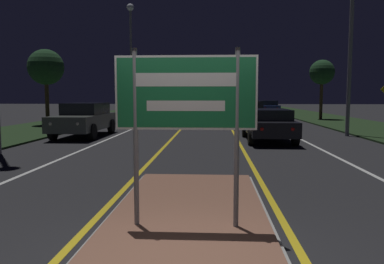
% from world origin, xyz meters
% --- Properties ---
extents(median_island, '(2.49, 6.84, 0.10)m').
position_xyz_m(median_island, '(0.00, 1.30, 0.04)').
color(median_island, '#999993').
rests_on(median_island, ground_plane).
extents(verge_left, '(5.00, 100.00, 0.08)m').
position_xyz_m(verge_left, '(-9.50, 20.00, 0.04)').
color(verge_left, '#1E3319').
rests_on(verge_left, ground_plane).
extents(verge_right, '(5.00, 100.00, 0.08)m').
position_xyz_m(verge_right, '(9.50, 20.00, 0.04)').
color(verge_right, '#1E3319').
rests_on(verge_right, ground_plane).
extents(centre_line_yellow_left, '(0.12, 70.00, 0.01)m').
position_xyz_m(centre_line_yellow_left, '(-1.43, 25.00, 0.00)').
color(centre_line_yellow_left, gold).
rests_on(centre_line_yellow_left, ground_plane).
extents(centre_line_yellow_right, '(0.12, 70.00, 0.01)m').
position_xyz_m(centre_line_yellow_right, '(1.43, 25.00, 0.00)').
color(centre_line_yellow_right, gold).
rests_on(centre_line_yellow_right, ground_plane).
extents(lane_line_white_left, '(0.12, 70.00, 0.01)m').
position_xyz_m(lane_line_white_left, '(-4.20, 25.00, 0.00)').
color(lane_line_white_left, silver).
rests_on(lane_line_white_left, ground_plane).
extents(lane_line_white_right, '(0.12, 70.00, 0.01)m').
position_xyz_m(lane_line_white_right, '(4.20, 25.00, 0.00)').
color(lane_line_white_right, silver).
rests_on(lane_line_white_right, ground_plane).
extents(edge_line_white_left, '(0.10, 70.00, 0.01)m').
position_xyz_m(edge_line_white_left, '(-7.20, 25.00, 0.00)').
color(edge_line_white_left, silver).
rests_on(edge_line_white_left, ground_plane).
extents(edge_line_white_right, '(0.10, 70.00, 0.01)m').
position_xyz_m(edge_line_white_right, '(7.20, 25.00, 0.00)').
color(edge_line_white_right, silver).
rests_on(edge_line_white_right, ground_plane).
extents(highway_sign, '(1.92, 0.07, 2.44)m').
position_xyz_m(highway_sign, '(0.00, 1.30, 1.82)').
color(highway_sign, gray).
rests_on(highway_sign, median_island).
extents(streetlight_left_far, '(0.59, 0.59, 9.45)m').
position_xyz_m(streetlight_left_far, '(-6.49, 27.59, 6.43)').
color(streetlight_left_far, gray).
rests_on(streetlight_left_far, ground_plane).
extents(car_receding_0, '(1.89, 4.72, 1.34)m').
position_xyz_m(car_receding_0, '(2.67, 11.95, 0.73)').
color(car_receding_0, black).
rests_on(car_receding_0, ground_plane).
extents(car_receding_1, '(2.03, 4.74, 1.57)m').
position_xyz_m(car_receding_1, '(2.54, 20.14, 0.82)').
color(car_receding_1, '#4C514C').
rests_on(car_receding_1, ground_plane).
extents(car_receding_2, '(1.90, 4.85, 1.42)m').
position_xyz_m(car_receding_2, '(5.67, 33.06, 0.77)').
color(car_receding_2, navy).
rests_on(car_receding_2, ground_plane).
extents(car_approaching_0, '(1.94, 4.85, 1.56)m').
position_xyz_m(car_approaching_0, '(-5.60, 13.34, 0.82)').
color(car_approaching_0, '#4C514C').
rests_on(car_approaching_0, ground_plane).
extents(car_approaching_1, '(1.90, 4.30, 1.39)m').
position_xyz_m(car_approaching_1, '(-6.01, 29.29, 0.76)').
color(car_approaching_1, black).
rests_on(car_approaching_1, ground_plane).
extents(roadside_palm_left, '(2.19, 2.19, 4.66)m').
position_xyz_m(roadside_palm_left, '(-9.94, 19.04, 3.61)').
color(roadside_palm_left, '#4C3823').
rests_on(roadside_palm_left, verge_left).
extents(roadside_palm_right, '(1.89, 1.89, 4.55)m').
position_xyz_m(roadside_palm_right, '(8.71, 25.73, 3.63)').
color(roadside_palm_right, '#4C3823').
rests_on(roadside_palm_right, verge_right).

